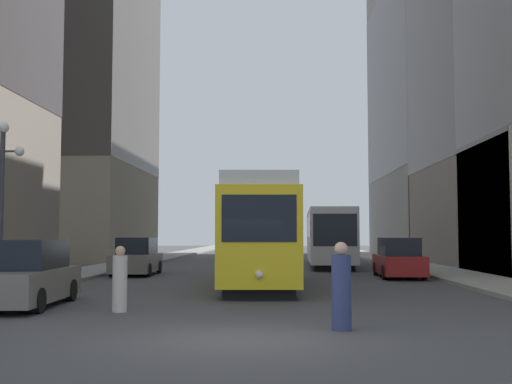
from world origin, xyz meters
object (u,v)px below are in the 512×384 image
Objects in this scene: parked_car_left_near at (26,276)px; parked_car_left_mid at (137,258)px; streetcar at (259,231)px; pedestrian_crossing_near at (341,289)px; pedestrian_crossing_far at (120,281)px; transit_bus at (329,235)px; parked_car_right_far at (399,259)px; lamp_post_left_near at (2,179)px.

parked_car_left_mid is (0.00, 13.40, -0.00)m from parked_car_left_near.
pedestrian_crossing_near is at bearing -81.78° from streetcar.
transit_bus is at bearing 79.99° from pedestrian_crossing_far.
parked_car_left_near is at bearing -112.38° from transit_bus.
parked_car_left_near is at bearing -91.19° from parked_car_left_mid.
parked_car_right_far reaches higher than pedestrian_crossing_near.
parked_car_right_far is at bearing 41.02° from parked_car_left_near.
streetcar is at bearing -44.63° from parked_car_left_mid.
transit_bus is at bearing 62.80° from parked_car_left_near.
pedestrian_crossing_far is at bearing -37.26° from lamp_post_left_near.
pedestrian_crossing_near is at bearing -92.32° from transit_bus.
parked_car_right_far is at bearing -7.63° from parked_car_left_mid.
transit_bus is (3.94, 14.86, -0.15)m from streetcar.
parked_car_left_mid is (-6.12, 5.79, -1.26)m from streetcar.
transit_bus reaches higher than parked_car_left_near.
parked_car_left_mid is (-10.06, -9.07, -1.10)m from transit_bus.
pedestrian_crossing_far is at bearing -105.29° from transit_bus.
transit_bus reaches higher than pedestrian_crossing_far.
transit_bus is 2.68× the size of parked_car_left_near.
parked_car_left_mid is 19.17m from pedestrian_crossing_near.
transit_bus reaches higher than parked_car_left_mid.
transit_bus is 23.30m from lamp_post_left_near.
transit_bus reaches higher than pedestrian_crossing_near.
streetcar is 11.79m from pedestrian_crossing_near.
transit_bus is at bearing 59.02° from lamp_post_left_near.
parked_car_right_far is (2.32, -10.47, -1.10)m from transit_bus.
transit_bus is 10.78m from parked_car_right_far.
lamp_post_left_near is (-10.09, 6.48, 2.87)m from pedestrian_crossing_near.
lamp_post_left_near is at bearing 170.14° from pedestrian_crossing_near.
streetcar is 2.59× the size of parked_car_right_far.
pedestrian_crossing_near is (8.19, -3.93, -0.00)m from parked_car_left_near.
parked_car_left_near reaches higher than pedestrian_crossing_far.
streetcar is 9.36m from pedestrian_crossing_far.
parked_car_right_far is 17.37m from lamp_post_left_near.
pedestrian_crossing_near is (2.07, -11.54, -1.26)m from streetcar.
pedestrian_crossing_far is (2.86, -1.06, -0.07)m from parked_car_left_near.
parked_car_left_mid is at bearing 134.59° from streetcar.
streetcar is 7.76m from parked_car_right_far.
parked_car_left_mid is at bearing -136.23° from transit_bus.
parked_car_left_mid is at bearing 80.07° from lamp_post_left_near.
pedestrian_crossing_far is 0.31× the size of lamp_post_left_near.
parked_car_left_mid reaches higher than pedestrian_crossing_near.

